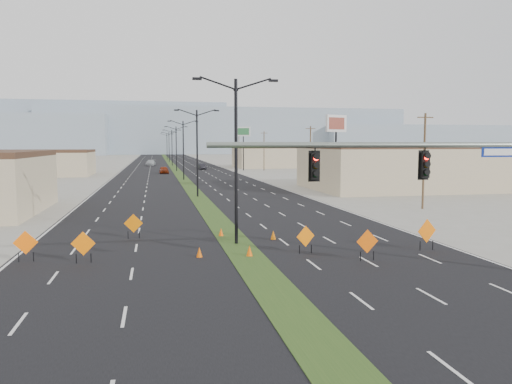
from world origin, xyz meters
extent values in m
plane|color=gray|center=(0.00, 0.00, 0.00)|extent=(600.00, 600.00, 0.00)
cube|color=black|center=(0.00, 100.00, 0.00)|extent=(25.00, 400.00, 0.02)
cube|color=#264518|center=(0.00, 100.00, 0.00)|extent=(2.00, 400.00, 0.04)
cube|color=tan|center=(-32.00, 85.00, 2.25)|extent=(30.00, 14.00, 4.50)
cube|color=tan|center=(34.00, 45.00, 2.75)|extent=(36.00, 18.00, 5.50)
cube|color=tan|center=(38.00, 110.00, 2.50)|extent=(44.00, 16.00, 5.00)
cube|color=#889AA9|center=(40.00, 300.00, 14.00)|extent=(220.00, 50.00, 28.00)
cube|color=#889AA9|center=(180.00, 290.00, 9.00)|extent=(160.00, 50.00, 18.00)
cube|color=#889AA9|center=(-30.00, 320.00, 16.00)|extent=(140.00, 50.00, 32.00)
cylinder|color=slate|center=(5.20, 2.00, 6.10)|extent=(16.00, 0.24, 0.24)
cube|color=navy|center=(10.40, 1.98, 5.78)|extent=(1.90, 0.04, 0.45)
cube|color=black|center=(1.70, 2.00, 5.22)|extent=(0.50, 0.28, 1.30)
sphere|color=#FF0C05|center=(1.70, 1.84, 5.57)|extent=(0.22, 0.22, 0.22)
cube|color=black|center=(6.70, 2.00, 5.22)|extent=(0.50, 0.28, 1.30)
sphere|color=#FF0C05|center=(6.70, 1.84, 5.57)|extent=(0.22, 0.22, 0.22)
cylinder|color=black|center=(0.00, 12.00, 5.00)|extent=(0.20, 0.20, 10.00)
cube|color=black|center=(-2.30, 12.00, 9.95)|extent=(0.55, 0.24, 0.14)
cube|color=black|center=(2.30, 12.00, 9.95)|extent=(0.55, 0.24, 0.14)
cylinder|color=black|center=(0.00, 40.00, 5.00)|extent=(0.20, 0.20, 10.00)
cube|color=black|center=(-2.30, 40.00, 9.95)|extent=(0.55, 0.24, 0.14)
cube|color=black|center=(2.30, 40.00, 9.95)|extent=(0.55, 0.24, 0.14)
cylinder|color=black|center=(0.00, 68.00, 5.00)|extent=(0.20, 0.20, 10.00)
cube|color=black|center=(-2.30, 68.00, 9.95)|extent=(0.55, 0.24, 0.14)
cube|color=black|center=(2.30, 68.00, 9.95)|extent=(0.55, 0.24, 0.14)
cylinder|color=black|center=(0.00, 96.00, 5.00)|extent=(0.20, 0.20, 10.00)
cube|color=black|center=(-2.30, 96.00, 9.95)|extent=(0.55, 0.24, 0.14)
cube|color=black|center=(2.30, 96.00, 9.95)|extent=(0.55, 0.24, 0.14)
cylinder|color=black|center=(0.00, 124.00, 5.00)|extent=(0.20, 0.20, 10.00)
cube|color=black|center=(-2.30, 124.00, 9.95)|extent=(0.55, 0.24, 0.14)
cube|color=black|center=(2.30, 124.00, 9.95)|extent=(0.55, 0.24, 0.14)
cylinder|color=black|center=(0.00, 152.00, 5.00)|extent=(0.20, 0.20, 10.00)
cube|color=black|center=(-2.30, 152.00, 9.95)|extent=(0.55, 0.24, 0.14)
cube|color=black|center=(2.30, 152.00, 9.95)|extent=(0.55, 0.24, 0.14)
cylinder|color=black|center=(0.00, 180.00, 5.00)|extent=(0.20, 0.20, 10.00)
cube|color=black|center=(-2.30, 180.00, 9.95)|extent=(0.55, 0.24, 0.14)
cube|color=black|center=(2.30, 180.00, 9.95)|extent=(0.55, 0.24, 0.14)
cylinder|color=#4C3823|center=(20.00, 25.00, 4.50)|extent=(0.20, 0.20, 9.00)
cube|color=#4C3823|center=(20.00, 25.00, 8.60)|extent=(1.60, 0.10, 0.10)
cylinder|color=#4C3823|center=(20.00, 60.00, 4.50)|extent=(0.20, 0.20, 9.00)
cube|color=#4C3823|center=(20.00, 60.00, 8.60)|extent=(1.60, 0.10, 0.10)
cylinder|color=#4C3823|center=(20.00, 95.00, 4.50)|extent=(0.20, 0.20, 9.00)
cube|color=#4C3823|center=(20.00, 95.00, 8.60)|extent=(1.60, 0.10, 0.10)
cylinder|color=#4C3823|center=(20.00, 130.00, 4.50)|extent=(0.20, 0.20, 9.00)
cube|color=#4C3823|center=(20.00, 130.00, 8.60)|extent=(1.60, 0.10, 0.10)
imported|color=maroon|center=(-2.99, 87.14, 0.75)|extent=(1.98, 4.48, 1.50)
imported|color=black|center=(6.21, 102.04, 0.70)|extent=(2.05, 4.41, 1.40)
imported|color=#A7ACB0|center=(-5.94, 125.10, 0.82)|extent=(2.90, 5.90, 1.65)
cube|color=#FF6105|center=(-11.50, 9.60, 1.03)|extent=(1.24, 0.08, 1.24)
cylinder|color=black|center=(-11.86, 9.60, 0.26)|extent=(0.05, 0.05, 0.52)
cylinder|color=black|center=(-11.14, 9.60, 0.26)|extent=(0.05, 0.05, 0.52)
cube|color=orange|center=(-8.52, 8.70, 1.04)|extent=(1.24, 0.21, 1.25)
cylinder|color=black|center=(-8.88, 8.70, 0.26)|extent=(0.05, 0.05, 0.52)
cylinder|color=black|center=(-8.15, 8.70, 0.26)|extent=(0.05, 0.05, 0.52)
cube|color=#DA6904|center=(-6.26, 15.10, 1.01)|extent=(1.21, 0.16, 1.22)
cylinder|color=black|center=(-6.61, 15.10, 0.25)|extent=(0.05, 0.05, 0.51)
cylinder|color=black|center=(-5.90, 15.10, 0.25)|extent=(0.05, 0.05, 0.51)
cube|color=orange|center=(3.38, 8.62, 0.99)|extent=(1.14, 0.39, 1.18)
cylinder|color=black|center=(3.03, 8.62, 0.25)|extent=(0.05, 0.05, 0.49)
cylinder|color=black|center=(3.72, 8.62, 0.25)|extent=(0.05, 0.05, 0.49)
cube|color=#DE5204|center=(6.05, 6.30, 1.04)|extent=(1.25, 0.15, 1.25)
cylinder|color=black|center=(5.68, 6.30, 0.26)|extent=(0.05, 0.05, 0.52)
cylinder|color=black|center=(6.41, 6.30, 0.26)|extent=(0.05, 0.05, 0.52)
cube|color=#E56204|center=(10.49, 8.04, 1.15)|extent=(1.34, 0.41, 1.38)
cylinder|color=black|center=(10.09, 8.04, 0.29)|extent=(0.05, 0.05, 0.57)
cylinder|color=black|center=(10.89, 8.04, 0.29)|extent=(0.05, 0.05, 0.57)
cone|color=#D75304|center=(-2.54, 8.86, 0.29)|extent=(0.42, 0.42, 0.57)
cone|color=#E65604|center=(0.15, 8.48, 0.31)|extent=(0.40, 0.40, 0.63)
cone|color=#DD6604|center=(2.57, 13.00, 0.29)|extent=(0.46, 0.46, 0.59)
cone|color=#F65505|center=(-0.58, 14.73, 0.28)|extent=(0.44, 0.44, 0.57)
cylinder|color=black|center=(17.67, 42.16, 4.03)|extent=(0.24, 0.24, 8.06)
cube|color=white|center=(17.67, 42.16, 8.70)|extent=(3.09, 1.48, 2.12)
cube|color=brown|center=(17.67, 41.96, 8.70)|extent=(2.39, 0.97, 1.49)
cylinder|color=black|center=(15.40, 96.40, 4.16)|extent=(0.24, 0.24, 8.33)
cube|color=white|center=(15.40, 96.40, 8.98)|extent=(3.18, 1.54, 2.19)
cube|color=#2F7742|center=(15.40, 96.20, 8.98)|extent=(2.46, 1.02, 1.53)
camera|label=1|loc=(-4.83, -17.81, 6.15)|focal=35.00mm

